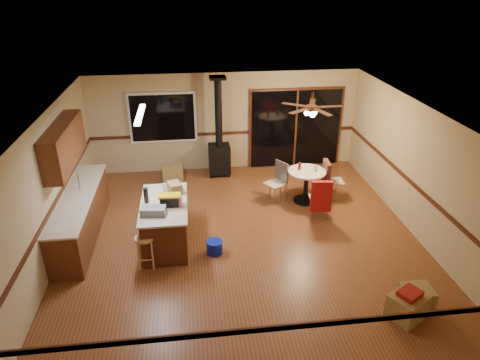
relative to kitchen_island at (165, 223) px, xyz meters
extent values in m
plane|color=brown|center=(1.50, 0.00, -0.45)|extent=(7.00, 7.00, 0.00)
plane|color=silver|center=(1.50, 0.00, 2.15)|extent=(7.00, 7.00, 0.00)
plane|color=tan|center=(1.50, 3.50, 0.85)|extent=(7.00, 0.00, 7.00)
plane|color=tan|center=(1.50, -3.50, 0.85)|extent=(7.00, 0.00, 7.00)
plane|color=tan|center=(-2.00, 0.00, 0.85)|extent=(0.00, 7.00, 7.00)
plane|color=tan|center=(5.00, 0.00, 0.85)|extent=(0.00, 7.00, 7.00)
cube|color=black|center=(-0.10, 3.45, 1.05)|extent=(1.72, 0.10, 1.32)
cube|color=black|center=(3.40, 3.45, 0.60)|extent=(2.52, 0.10, 2.10)
cube|color=#5A2D16|center=(-1.70, 0.50, -0.02)|extent=(0.60, 3.00, 0.86)
cube|color=beige|center=(-1.70, 0.50, 0.43)|extent=(0.64, 3.04, 0.04)
cube|color=#5A2D16|center=(-1.83, 0.70, 1.45)|extent=(0.35, 2.00, 0.80)
cube|color=#492112|center=(0.00, 0.00, -0.02)|extent=(0.80, 1.60, 0.86)
cube|color=beige|center=(0.00, 0.00, 0.43)|extent=(0.88, 1.68, 0.04)
cube|color=black|center=(1.30, 3.05, 0.00)|extent=(0.55, 0.50, 0.75)
cylinder|color=black|center=(1.30, 3.05, 1.26)|extent=(0.18, 0.18, 1.77)
cylinder|color=brown|center=(3.16, 1.34, 1.80)|extent=(0.24, 0.24, 0.10)
cylinder|color=brown|center=(3.16, 1.34, 2.07)|extent=(0.05, 0.05, 0.16)
sphere|color=#FFD88C|center=(3.16, 1.34, 1.68)|extent=(0.16, 0.16, 0.16)
cube|color=white|center=(-0.30, 0.30, 2.11)|extent=(0.10, 1.20, 0.04)
cube|color=slate|center=(-0.17, -0.40, 0.52)|extent=(0.47, 0.30, 0.14)
cube|color=black|center=(0.13, -0.12, 0.55)|extent=(0.36, 0.20, 0.20)
cube|color=gold|center=(0.13, -0.12, 0.66)|extent=(0.42, 0.23, 0.03)
cube|color=olive|center=(0.21, 0.41, 0.55)|extent=(0.32, 0.37, 0.21)
cylinder|color=black|center=(-0.32, 0.06, 0.60)|extent=(0.10, 0.10, 0.31)
cylinder|color=#D84C8C|center=(0.32, -0.20, 0.55)|extent=(0.08, 0.08, 0.21)
cylinder|color=white|center=(0.00, 0.45, 0.54)|extent=(0.07, 0.07, 0.18)
cylinder|color=tan|center=(-0.33, -0.72, -0.14)|extent=(0.36, 0.36, 0.63)
cylinder|color=#0B1AA3|center=(0.92, -0.46, -0.32)|extent=(0.34, 0.34, 0.26)
cylinder|color=black|center=(3.16, 1.34, -0.43)|extent=(0.54, 0.54, 0.04)
cylinder|color=black|center=(3.16, 1.34, -0.06)|extent=(0.10, 0.10, 0.70)
cylinder|color=beige|center=(3.16, 1.34, 0.31)|extent=(0.86, 0.86, 0.04)
cylinder|color=#590C14|center=(3.01, 1.44, 0.41)|extent=(0.08, 0.08, 0.18)
cylinder|color=beige|center=(3.34, 1.29, 0.40)|extent=(0.08, 0.08, 0.15)
cube|color=tan|center=(2.46, 1.44, 0.00)|extent=(0.55, 0.55, 0.03)
cube|color=slate|center=(2.62, 1.54, 0.25)|extent=(0.24, 0.35, 0.50)
cube|color=tan|center=(3.26, 0.64, 0.00)|extent=(0.44, 0.44, 0.03)
cube|color=slate|center=(3.24, 0.45, 0.25)|extent=(0.40, 0.07, 0.50)
cube|color=#A71313|center=(3.24, 0.43, 0.15)|extent=(0.45, 0.15, 0.70)
cube|color=tan|center=(3.86, 1.39, 0.00)|extent=(0.43, 0.43, 0.03)
cube|color=slate|center=(3.67, 1.40, 0.25)|extent=(0.06, 0.40, 0.50)
cube|color=#4F241E|center=(3.65, 1.40, 0.15)|extent=(0.13, 0.45, 0.70)
cube|color=olive|center=(0.06, 2.84, -0.25)|extent=(0.57, 0.48, 0.41)
cube|color=olive|center=(3.76, -2.51, -0.25)|extent=(0.69, 0.66, 0.41)
cube|color=olive|center=(4.00, -2.34, -0.26)|extent=(0.47, 0.41, 0.38)
cube|color=maroon|center=(3.76, -2.51, 0.00)|extent=(0.42, 0.40, 0.09)
camera|label=1|loc=(0.56, -7.23, 4.39)|focal=32.00mm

